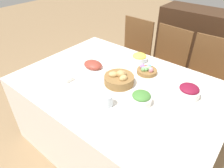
{
  "coord_description": "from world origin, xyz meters",
  "views": [
    {
      "loc": [
        0.8,
        -1.07,
        1.67
      ],
      "look_at": [
        -0.0,
        -0.09,
        0.77
      ],
      "focal_mm": 32.0,
      "sensor_mm": 36.0,
      "label": 1
    }
  ],
  "objects": [
    {
      "name": "spoon",
      "position": [
        0.06,
        -0.42,
        0.73
      ],
      "size": [
        0.01,
        0.19,
        0.0
      ],
      "rotation": [
        0.0,
        0.0,
        -0.02
      ],
      "color": "silver",
      "rests_on": "dining_table"
    },
    {
      "name": "ground_plane",
      "position": [
        0.0,
        0.0,
        0.0
      ],
      "size": [
        12.0,
        12.0,
        0.0
      ],
      "primitive_type": "plane",
      "color": "#937551"
    },
    {
      "name": "ham_platter",
      "position": [
        -0.34,
        0.05,
        0.75
      ],
      "size": [
        0.28,
        0.2,
        0.07
      ],
      "color": "white",
      "rests_on": "dining_table"
    },
    {
      "name": "drinking_cup",
      "position": [
        0.1,
        -0.26,
        0.77
      ],
      "size": [
        0.08,
        0.08,
        0.09
      ],
      "color": "silver",
      "rests_on": "dining_table"
    },
    {
      "name": "green_salad_bowl",
      "position": [
        0.27,
        -0.09,
        0.77
      ],
      "size": [
        0.15,
        0.15,
        0.09
      ],
      "color": "white",
      "rests_on": "dining_table"
    },
    {
      "name": "beet_salad_bowl",
      "position": [
        0.5,
        0.19,
        0.78
      ],
      "size": [
        0.17,
        0.17,
        0.1
      ],
      "color": "white",
      "rests_on": "dining_table"
    },
    {
      "name": "bread_basket",
      "position": [
        -0.0,
        -0.0,
        0.77
      ],
      "size": [
        0.24,
        0.24,
        0.12
      ],
      "color": "olive",
      "rests_on": "dining_table"
    },
    {
      "name": "fork",
      "position": [
        -0.26,
        -0.42,
        0.73
      ],
      "size": [
        0.01,
        0.19,
        0.0
      ],
      "rotation": [
        0.0,
        0.0,
        0.02
      ],
      "color": "silver",
      "rests_on": "dining_table"
    },
    {
      "name": "chair_far_center",
      "position": [
        -0.02,
        0.91,
        0.5
      ],
      "size": [
        0.46,
        0.46,
        0.91
      ],
      "rotation": [
        0.0,
        0.0,
        -0.1
      ],
      "color": "brown",
      "rests_on": "ground"
    },
    {
      "name": "chair_far_right",
      "position": [
        0.44,
        0.91,
        0.5
      ],
      "size": [
        0.44,
        0.44,
        0.91
      ],
      "rotation": [
        0.0,
        0.0,
        0.04
      ],
      "color": "brown",
      "rests_on": "ground"
    },
    {
      "name": "chair_far_left",
      "position": [
        -0.49,
        0.91,
        0.5
      ],
      "size": [
        0.44,
        0.44,
        0.91
      ],
      "rotation": [
        0.0,
        0.0,
        -0.04
      ],
      "color": "brown",
      "rests_on": "ground"
    },
    {
      "name": "sideboard",
      "position": [
        0.11,
        1.67,
        0.49
      ],
      "size": [
        1.11,
        0.44,
        0.98
      ],
      "color": "#3D2616",
      "rests_on": "ground"
    },
    {
      "name": "pineapple_bowl",
      "position": [
        -0.08,
        0.43,
        0.76
      ],
      "size": [
        0.16,
        0.16,
        0.08
      ],
      "color": "silver",
      "rests_on": "dining_table"
    },
    {
      "name": "dining_table",
      "position": [
        0.0,
        0.0,
        0.36
      ],
      "size": [
        1.67,
        1.18,
        0.73
      ],
      "color": "white",
      "rests_on": "ground"
    },
    {
      "name": "knife",
      "position": [
        0.03,
        -0.42,
        0.73
      ],
      "size": [
        0.01,
        0.19,
        0.0
      ],
      "rotation": [
        0.0,
        0.0,
        0.02
      ],
      "color": "silver",
      "rests_on": "dining_table"
    },
    {
      "name": "egg_basket",
      "position": [
        0.09,
        0.28,
        0.76
      ],
      "size": [
        0.17,
        0.17,
        0.08
      ],
      "color": "olive",
      "rests_on": "dining_table"
    },
    {
      "name": "dinner_plate",
      "position": [
        -0.12,
        -0.42,
        0.73
      ],
      "size": [
        0.25,
        0.25,
        0.01
      ],
      "color": "white",
      "rests_on": "dining_table"
    },
    {
      "name": "butter_dish",
      "position": [
        -0.38,
        -0.24,
        0.74
      ],
      "size": [
        0.12,
        0.08,
        0.03
      ],
      "color": "white",
      "rests_on": "dining_table"
    }
  ]
}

